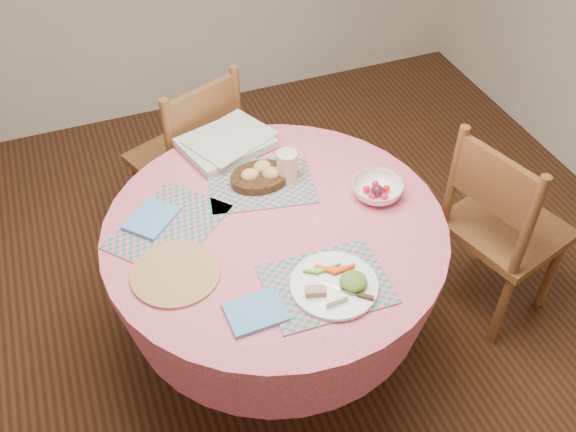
% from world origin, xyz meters
% --- Properties ---
extents(ground, '(4.00, 4.00, 0.00)m').
position_xyz_m(ground, '(0.00, 0.00, 0.00)').
color(ground, '#331C0F').
rests_on(ground, ground).
extents(dining_table, '(1.24, 1.24, 0.75)m').
position_xyz_m(dining_table, '(0.00, 0.00, 0.56)').
color(dining_table, '#E46A79').
rests_on(dining_table, ground).
extents(chair_right, '(0.53, 0.54, 0.95)m').
position_xyz_m(chair_right, '(0.95, -0.09, 0.50)').
color(chair_right, brown).
rests_on(chair_right, ground).
extents(chair_back, '(0.57, 0.56, 0.95)m').
position_xyz_m(chair_back, '(-0.12, 0.82, 0.50)').
color(chair_back, brown).
rests_on(chair_back, ground).
extents(placemat_front, '(0.41, 0.31, 0.01)m').
position_xyz_m(placemat_front, '(0.06, -0.32, 0.75)').
color(placemat_front, '#167F66').
rests_on(placemat_front, dining_table).
extents(placemat_left, '(0.50, 0.49, 0.01)m').
position_xyz_m(placemat_left, '(-0.36, 0.13, 0.75)').
color(placemat_left, '#167F66').
rests_on(placemat_left, dining_table).
extents(placemat_back, '(0.45, 0.37, 0.01)m').
position_xyz_m(placemat_back, '(0.03, 0.24, 0.75)').
color(placemat_back, '#167F66').
rests_on(placemat_back, dining_table).
extents(wicker_trivet, '(0.30, 0.30, 0.01)m').
position_xyz_m(wicker_trivet, '(-0.39, -0.10, 0.76)').
color(wicker_trivet, '#905F3E').
rests_on(wicker_trivet, dining_table).
extents(napkin_near, '(0.18, 0.15, 0.01)m').
position_xyz_m(napkin_near, '(-0.19, -0.35, 0.76)').
color(napkin_near, '#5189D1').
rests_on(napkin_near, dining_table).
extents(napkin_far, '(0.23, 0.23, 0.01)m').
position_xyz_m(napkin_far, '(-0.41, 0.18, 0.76)').
color(napkin_far, '#5189D1').
rests_on(napkin_far, placemat_left).
extents(dinner_plate, '(0.29, 0.29, 0.05)m').
position_xyz_m(dinner_plate, '(0.09, -0.35, 0.77)').
color(dinner_plate, white).
rests_on(dinner_plate, placemat_front).
extents(bread_bowl, '(0.23, 0.23, 0.08)m').
position_xyz_m(bread_bowl, '(0.03, 0.25, 0.78)').
color(bread_bowl, black).
rests_on(bread_bowl, placemat_back).
extents(latte_mug, '(0.12, 0.08, 0.12)m').
position_xyz_m(latte_mug, '(0.13, 0.22, 0.82)').
color(latte_mug, beige).
rests_on(latte_mug, placemat_back).
extents(fruit_bowl, '(0.25, 0.25, 0.06)m').
position_xyz_m(fruit_bowl, '(0.41, 0.01, 0.78)').
color(fruit_bowl, white).
rests_on(fruit_bowl, dining_table).
extents(newspaper_stack, '(0.42, 0.36, 0.04)m').
position_xyz_m(newspaper_stack, '(-0.03, 0.50, 0.78)').
color(newspaper_stack, silver).
rests_on(newspaper_stack, dining_table).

